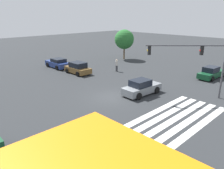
{
  "coord_description": "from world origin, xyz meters",
  "views": [
    {
      "loc": [
        -14.47,
        -14.96,
        8.1
      ],
      "look_at": [
        0.0,
        0.0,
        1.38
      ],
      "focal_mm": 35.0,
      "sensor_mm": 36.0,
      "label": 1
    }
  ],
  "objects_px": {
    "car_4": "(78,68)",
    "car_2": "(141,88)",
    "traffic_signal_mast": "(198,58)",
    "car_3": "(211,73)",
    "pedestrian": "(117,65)",
    "car_1": "(58,63)",
    "tree_corner_a": "(124,39)"
  },
  "relations": [
    {
      "from": "traffic_signal_mast",
      "to": "car_2",
      "type": "xyz_separation_m",
      "value": [
        -2.96,
        4.37,
        -3.34
      ]
    },
    {
      "from": "car_2",
      "to": "tree_corner_a",
      "type": "relative_size",
      "value": 0.84
    },
    {
      "from": "car_3",
      "to": "car_4",
      "type": "height_order",
      "value": "car_4"
    },
    {
      "from": "traffic_signal_mast",
      "to": "car_2",
      "type": "distance_m",
      "value": 6.25
    },
    {
      "from": "tree_corner_a",
      "to": "car_4",
      "type": "bearing_deg",
      "value": -168.09
    },
    {
      "from": "car_2",
      "to": "car_3",
      "type": "xyz_separation_m",
      "value": [
        11.53,
        -2.55,
        -0.03
      ]
    },
    {
      "from": "car_4",
      "to": "pedestrian",
      "type": "distance_m",
      "value": 5.69
    },
    {
      "from": "car_2",
      "to": "car_4",
      "type": "relative_size",
      "value": 1.12
    },
    {
      "from": "car_3",
      "to": "pedestrian",
      "type": "distance_m",
      "value": 12.97
    },
    {
      "from": "car_4",
      "to": "car_1",
      "type": "bearing_deg",
      "value": 1.74
    },
    {
      "from": "traffic_signal_mast",
      "to": "tree_corner_a",
      "type": "xyz_separation_m",
      "value": [
        9.68,
        18.65,
        -0.4
      ]
    },
    {
      "from": "car_4",
      "to": "tree_corner_a",
      "type": "xyz_separation_m",
      "value": [
        12.46,
        2.63,
        2.91
      ]
    },
    {
      "from": "traffic_signal_mast",
      "to": "car_4",
      "type": "relative_size",
      "value": 1.34
    },
    {
      "from": "traffic_signal_mast",
      "to": "car_3",
      "type": "relative_size",
      "value": 1.13
    },
    {
      "from": "car_4",
      "to": "tree_corner_a",
      "type": "height_order",
      "value": "tree_corner_a"
    },
    {
      "from": "car_1",
      "to": "car_2",
      "type": "distance_m",
      "value": 16.83
    },
    {
      "from": "car_4",
      "to": "car_2",
      "type": "bearing_deg",
      "value": 178.91
    },
    {
      "from": "car_2",
      "to": "pedestrian",
      "type": "bearing_deg",
      "value": 63.7
    },
    {
      "from": "car_2",
      "to": "car_3",
      "type": "distance_m",
      "value": 11.81
    },
    {
      "from": "car_4",
      "to": "pedestrian",
      "type": "bearing_deg",
      "value": -121.94
    },
    {
      "from": "traffic_signal_mast",
      "to": "tree_corner_a",
      "type": "height_order",
      "value": "traffic_signal_mast"
    },
    {
      "from": "pedestrian",
      "to": "car_4",
      "type": "bearing_deg",
      "value": -73.98
    },
    {
      "from": "car_4",
      "to": "pedestrian",
      "type": "relative_size",
      "value": 2.27
    },
    {
      "from": "car_1",
      "to": "pedestrian",
      "type": "relative_size",
      "value": 2.53
    },
    {
      "from": "traffic_signal_mast",
      "to": "pedestrian",
      "type": "relative_size",
      "value": 3.04
    },
    {
      "from": "tree_corner_a",
      "to": "traffic_signal_mast",
      "type": "bearing_deg",
      "value": -117.43
    },
    {
      "from": "traffic_signal_mast",
      "to": "car_2",
      "type": "height_order",
      "value": "traffic_signal_mast"
    },
    {
      "from": "car_2",
      "to": "car_3",
      "type": "bearing_deg",
      "value": -8.7
    },
    {
      "from": "car_1",
      "to": "car_4",
      "type": "distance_m",
      "value": 5.19
    },
    {
      "from": "traffic_signal_mast",
      "to": "pedestrian",
      "type": "xyz_separation_m",
      "value": [
        2.05,
        13.03,
        -3.05
      ]
    },
    {
      "from": "car_3",
      "to": "car_1",
      "type": "bearing_deg",
      "value": 123.28
    },
    {
      "from": "traffic_signal_mast",
      "to": "car_3",
      "type": "xyz_separation_m",
      "value": [
        8.57,
        1.83,
        -3.37
      ]
    }
  ]
}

